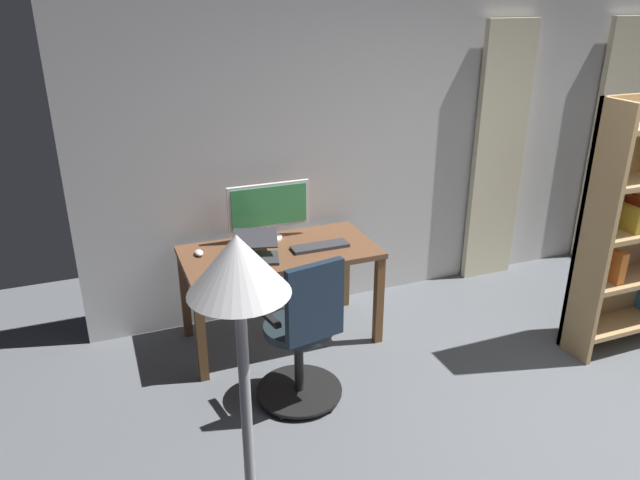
% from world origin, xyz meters
% --- Properties ---
extents(back_room_partition, '(5.90, 0.10, 2.66)m').
position_xyz_m(back_room_partition, '(0.00, -2.67, 1.33)').
color(back_room_partition, silver).
rests_on(back_room_partition, ground).
extents(curtain_left_panel, '(0.43, 0.06, 2.26)m').
position_xyz_m(curtain_left_panel, '(-1.82, -2.56, 1.13)').
color(curtain_left_panel, beige).
rests_on(curtain_left_panel, ground).
extents(curtain_right_panel, '(0.49, 0.06, 2.26)m').
position_xyz_m(curtain_right_panel, '(-0.56, -2.56, 1.13)').
color(curtain_right_panel, beige).
rests_on(curtain_right_panel, ground).
extents(desk, '(1.39, 0.70, 0.73)m').
position_xyz_m(desk, '(1.58, -2.17, 0.64)').
color(desk, brown).
rests_on(desk, ground).
extents(office_chair, '(0.56, 0.56, 1.03)m').
position_xyz_m(office_chair, '(1.68, -1.39, 0.47)').
color(office_chair, black).
rests_on(office_chair, ground).
extents(computer_monitor, '(0.62, 0.18, 0.43)m').
position_xyz_m(computer_monitor, '(1.58, -2.40, 0.98)').
color(computer_monitor, white).
rests_on(computer_monitor, desk).
extents(computer_keyboard, '(0.42, 0.13, 0.02)m').
position_xyz_m(computer_keyboard, '(1.29, -2.09, 0.75)').
color(computer_keyboard, '#333338').
rests_on(computer_keyboard, desk).
extents(laptop, '(0.38, 0.39, 0.16)m').
position_xyz_m(laptop, '(1.77, -2.09, 0.78)').
color(laptop, '#333338').
rests_on(laptop, desk).
extents(computer_mouse, '(0.06, 0.10, 0.04)m').
position_xyz_m(computer_mouse, '(2.13, -2.29, 0.75)').
color(computer_mouse, silver).
rests_on(computer_mouse, desk).
extents(bookshelf, '(0.87, 0.30, 1.90)m').
position_xyz_m(bookshelf, '(-0.76, -1.22, 0.92)').
color(bookshelf, tan).
rests_on(bookshelf, ground).
extents(floor_lamp, '(0.28, 0.28, 1.93)m').
position_xyz_m(floor_lamp, '(2.46, 0.33, 1.49)').
color(floor_lamp, black).
rests_on(floor_lamp, ground).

